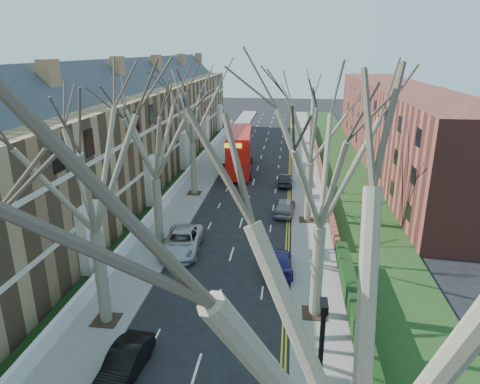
% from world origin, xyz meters
% --- Properties ---
extents(pavement_left, '(3.00, 102.00, 0.12)m').
position_xyz_m(pavement_left, '(-6.00, 39.00, 0.06)').
color(pavement_left, slate).
rests_on(pavement_left, ground).
extents(pavement_right, '(3.00, 102.00, 0.12)m').
position_xyz_m(pavement_right, '(6.00, 39.00, 0.06)').
color(pavement_right, slate).
rests_on(pavement_right, ground).
extents(terrace_left, '(9.70, 78.00, 13.60)m').
position_xyz_m(terrace_left, '(-13.65, 31.00, 5.53)').
color(terrace_left, brown).
rests_on(terrace_left, ground).
extents(flats_right, '(13.97, 54.00, 10.00)m').
position_xyz_m(flats_right, '(17.46, 43.00, 4.98)').
color(flats_right, brown).
rests_on(flats_right, ground).
extents(wall_hedge_right, '(0.70, 24.00, 1.80)m').
position_xyz_m(wall_hedge_right, '(7.70, 2.00, 1.12)').
color(wall_hedge_right, brown).
rests_on(wall_hedge_right, ground).
extents(front_wall_left, '(0.30, 78.00, 1.00)m').
position_xyz_m(front_wall_left, '(-7.65, 31.00, 0.62)').
color(front_wall_left, white).
rests_on(front_wall_left, ground).
extents(grass_verge_right, '(6.00, 102.00, 0.06)m').
position_xyz_m(grass_verge_right, '(10.50, 39.00, 0.15)').
color(grass_verge_right, '#1B3814').
rests_on(grass_verge_right, ground).
extents(tree_left_mid, '(10.50, 10.50, 14.71)m').
position_xyz_m(tree_left_mid, '(-5.70, 6.00, 9.56)').
color(tree_left_mid, brown).
rests_on(tree_left_mid, ground).
extents(tree_left_far, '(10.15, 10.15, 14.22)m').
position_xyz_m(tree_left_far, '(-5.70, 16.00, 9.24)').
color(tree_left_far, brown).
rests_on(tree_left_far, ground).
extents(tree_left_dist, '(10.50, 10.50, 14.71)m').
position_xyz_m(tree_left_dist, '(-5.70, 28.00, 9.56)').
color(tree_left_dist, brown).
rests_on(tree_left_dist, ground).
extents(tree_right_near, '(10.85, 10.85, 15.20)m').
position_xyz_m(tree_right_near, '(5.70, -6.00, 9.86)').
color(tree_right_near, brown).
rests_on(tree_right_near, ground).
extents(tree_right_mid, '(10.50, 10.50, 14.71)m').
position_xyz_m(tree_right_mid, '(5.70, 8.00, 9.56)').
color(tree_right_mid, brown).
rests_on(tree_right_mid, ground).
extents(tree_right_far, '(10.15, 10.15, 14.22)m').
position_xyz_m(tree_right_far, '(5.70, 22.00, 9.24)').
color(tree_right_far, brown).
rests_on(tree_right_far, ground).
extents(double_decker_bus, '(3.59, 11.90, 4.88)m').
position_xyz_m(double_decker_bus, '(-2.12, 37.34, 2.41)').
color(double_decker_bus, red).
rests_on(double_decker_bus, ground).
extents(car_left_mid, '(1.71, 4.15, 1.34)m').
position_xyz_m(car_left_mid, '(-3.18, 2.28, 0.67)').
color(car_left_mid, black).
rests_on(car_left_mid, ground).
extents(car_left_far, '(2.96, 5.83, 1.58)m').
position_xyz_m(car_left_far, '(-3.70, 15.00, 0.79)').
color(car_left_far, '#AFAEB4').
rests_on(car_left_far, ground).
extents(car_right_near, '(2.11, 4.56, 1.29)m').
position_xyz_m(car_right_near, '(3.50, 12.91, 0.65)').
color(car_right_near, navy).
rests_on(car_right_near, ground).
extents(car_right_mid, '(2.06, 4.43, 1.47)m').
position_xyz_m(car_right_mid, '(3.69, 23.56, 0.74)').
color(car_right_mid, gray).
rests_on(car_right_mid, ground).
extents(car_right_far, '(1.59, 4.01, 1.30)m').
position_xyz_m(car_right_far, '(3.62, 32.17, 0.65)').
color(car_right_far, black).
rests_on(car_right_far, ground).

